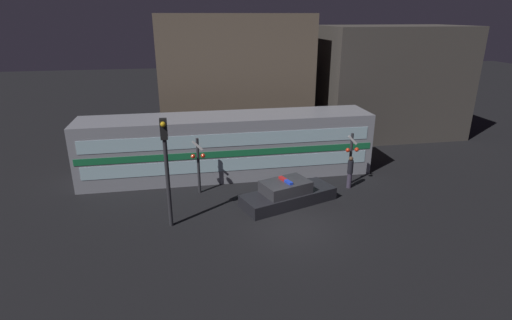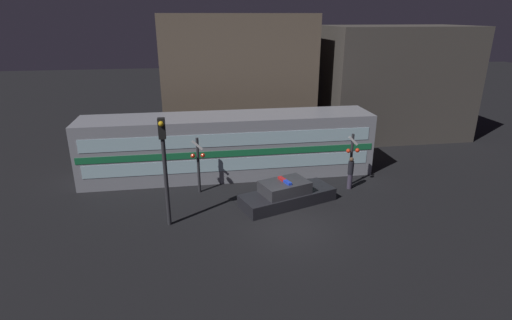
# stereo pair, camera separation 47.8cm
# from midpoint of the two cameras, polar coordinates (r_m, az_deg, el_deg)

# --- Properties ---
(ground_plane) EXTENTS (120.00, 120.00, 0.00)m
(ground_plane) POSITION_cam_midpoint_polar(r_m,az_deg,el_deg) (18.66, 5.73, -9.49)
(ground_plane) COLOR black
(train) EXTENTS (17.05, 2.95, 3.66)m
(train) POSITION_cam_midpoint_polar(r_m,az_deg,el_deg) (23.82, -3.35, 2.08)
(train) COLOR gray
(train) RESTS_ON ground_plane
(police_car) EXTENTS (5.23, 3.26, 1.37)m
(police_car) POSITION_cam_midpoint_polar(r_m,az_deg,el_deg) (20.57, 5.08, -4.95)
(police_car) COLOR black
(police_car) RESTS_ON ground_plane
(pedestrian) EXTENTS (0.31, 0.31, 1.85)m
(pedestrian) POSITION_cam_midpoint_polar(r_m,az_deg,el_deg) (22.72, 13.93, -1.77)
(pedestrian) COLOR #3F384C
(pedestrian) RESTS_ON ground_plane
(crossing_signal_near) EXTENTS (0.76, 0.34, 3.03)m
(crossing_signal_near) POSITION_cam_midpoint_polar(r_m,az_deg,el_deg) (22.89, 14.07, 0.41)
(crossing_signal_near) COLOR #2D2D33
(crossing_signal_near) RESTS_ON ground_plane
(crossing_signal_far) EXTENTS (0.76, 0.34, 3.10)m
(crossing_signal_far) POSITION_cam_midpoint_polar(r_m,az_deg,el_deg) (21.49, -7.62, -0.35)
(crossing_signal_far) COLOR #2D2D33
(crossing_signal_far) RESTS_ON ground_plane
(traffic_light_corner) EXTENTS (0.30, 0.46, 5.07)m
(traffic_light_corner) POSITION_cam_midpoint_polar(r_m,az_deg,el_deg) (17.87, -12.19, -0.26)
(traffic_light_corner) COLOR #2D2D33
(traffic_light_corner) RESTS_ON ground_plane
(building_left) EXTENTS (10.84, 6.54, 9.26)m
(building_left) POSITION_cam_midpoint_polar(r_m,az_deg,el_deg) (30.84, -2.34, 11.58)
(building_left) COLOR brown
(building_left) RESTS_ON ground_plane
(building_center) EXTENTS (10.88, 6.19, 8.40)m
(building_center) POSITION_cam_midpoint_polar(r_m,az_deg,el_deg) (33.56, 19.47, 10.43)
(building_center) COLOR #47423D
(building_center) RESTS_ON ground_plane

